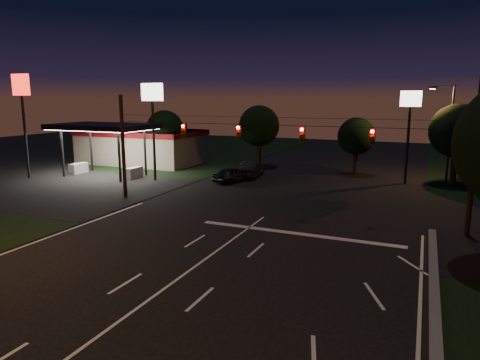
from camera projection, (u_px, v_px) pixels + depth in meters
The scene contains 17 objects.
ground at pixel (131, 313), 15.60m from camera, with size 140.00×140.00×0.00m, color black.
cross_street_left at pixel (60, 187), 37.82m from camera, with size 20.00×16.00×0.02m, color black.
stop_bar at pixel (297, 233), 24.79m from camera, with size 12.00×0.50×0.01m, color silver.
utility_pole_right at pixel (466, 236), 24.44m from camera, with size 0.30×0.30×9.00m, color black.
utility_pole_left at pixel (126, 198), 33.80m from camera, with size 0.28×0.28×8.00m, color black.
signal_span at pixel (270, 133), 28.06m from camera, with size 24.00×0.40×1.56m.
gas_station at pixel (140, 144), 51.08m from camera, with size 14.20×16.10×5.25m.
pole_sign_left_near at pixel (153, 107), 39.59m from camera, with size 2.20×0.30×9.10m.
pole_sign_left_far at pixel (22, 100), 40.54m from camera, with size 2.00×0.30×10.00m.
pole_sign_right at pixel (410, 115), 38.35m from camera, with size 1.80×0.30×8.40m.
street_light_right_far at pixel (448, 126), 39.08m from camera, with size 2.20×0.35×9.00m.
tree_far_a at pixel (166, 129), 48.97m from camera, with size 4.20×4.20×6.42m.
tree_far_b at pixel (260, 126), 48.61m from camera, with size 4.60×4.60×6.98m.
tree_far_c at pixel (357, 137), 43.53m from camera, with size 3.80×3.80×5.86m.
tree_far_d at pixel (457, 131), 38.07m from camera, with size 4.80×4.80×7.30m.
car_oncoming_a at pixel (232, 175), 40.01m from camera, with size 1.68×4.18×1.42m, color black.
car_oncoming_b at pixel (251, 169), 42.63m from camera, with size 1.66×4.75×1.57m, color black.
Camera 1 is at (9.39, -11.64, 7.70)m, focal length 32.00 mm.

